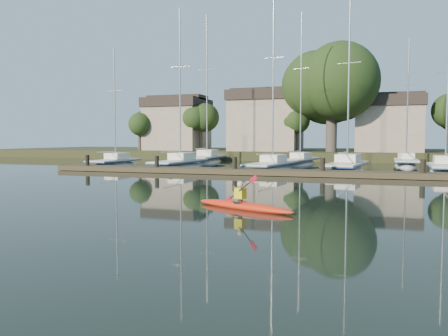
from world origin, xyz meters
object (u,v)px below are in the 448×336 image
(sailboat_0, at_px, (115,168))
(dock, at_px, (277,172))
(sailboat_2, at_px, (271,173))
(sailboat_1, at_px, (179,170))
(sailboat_6, at_px, (299,167))
(sailboat_4, at_px, (445,176))
(sailboat_3, at_px, (346,174))
(sailboat_5, at_px, (206,165))
(sailboat_7, at_px, (406,168))
(kayak, at_px, (243,204))

(sailboat_0, bearing_deg, dock, -17.15)
(dock, distance_m, sailboat_2, 4.59)
(sailboat_0, height_order, sailboat_1, sailboat_1)
(sailboat_1, distance_m, sailboat_6, 11.76)
(sailboat_4, relative_size, sailboat_6, 0.80)
(sailboat_3, relative_size, sailboat_5, 0.85)
(dock, height_order, sailboat_7, sailboat_7)
(sailboat_4, distance_m, sailboat_5, 22.69)
(sailboat_2, bearing_deg, sailboat_6, 90.90)
(sailboat_1, xyz_separation_m, sailboat_7, (18.50, 8.51, 0.01))
(dock, height_order, sailboat_5, sailboat_5)
(sailboat_0, height_order, sailboat_7, sailboat_7)
(sailboat_0, distance_m, sailboat_2, 14.50)
(sailboat_3, bearing_deg, sailboat_6, 129.91)
(sailboat_5, bearing_deg, sailboat_3, -34.23)
(sailboat_1, height_order, sailboat_5, sailboat_5)
(sailboat_6, height_order, sailboat_7, sailboat_6)
(sailboat_4, height_order, sailboat_7, sailboat_7)
(dock, distance_m, sailboat_6, 12.41)
(sailboat_4, bearing_deg, sailboat_3, -173.86)
(sailboat_1, bearing_deg, sailboat_6, 42.37)
(kayak, distance_m, sailboat_0, 26.21)
(sailboat_3, height_order, sailboat_4, sailboat_3)
(dock, bearing_deg, sailboat_7, 55.61)
(kayak, height_order, dock, kayak)
(dock, relative_size, sailboat_6, 2.19)
(kayak, height_order, sailboat_5, sailboat_5)
(sailboat_1, xyz_separation_m, sailboat_2, (8.04, -0.50, 0.01))
(sailboat_3, bearing_deg, sailboat_5, 157.77)
(sailboat_0, xyz_separation_m, sailboat_1, (6.44, -0.24, -0.01))
(sailboat_2, bearing_deg, sailboat_0, -174.87)
(sailboat_2, xyz_separation_m, sailboat_4, (12.36, 0.68, -0.01))
(dock, relative_size, sailboat_5, 2.06)
(sailboat_6, bearing_deg, kayak, -76.50)
(sailboat_0, bearing_deg, sailboat_1, -1.31)
(dock, relative_size, sailboat_0, 2.89)
(kayak, height_order, sailboat_0, sailboat_0)
(sailboat_5, bearing_deg, sailboat_7, -3.41)
(kayak, distance_m, sailboat_1, 22.25)
(kayak, distance_m, sailboat_7, 28.88)
(sailboat_3, xyz_separation_m, sailboat_6, (-4.62, 7.59, 0.03))
(sailboat_0, distance_m, sailboat_7, 26.28)
(sailboat_1, relative_size, sailboat_2, 0.98)
(kayak, relative_size, sailboat_6, 0.26)
(sailboat_2, bearing_deg, sailboat_1, -175.51)
(dock, xyz_separation_m, sailboat_5, (-10.06, 13.37, -0.41))
(dock, height_order, sailboat_3, sailboat_3)
(sailboat_0, relative_size, sailboat_5, 0.71)
(kayak, height_order, sailboat_6, sailboat_6)
(kayak, bearing_deg, dock, 120.11)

